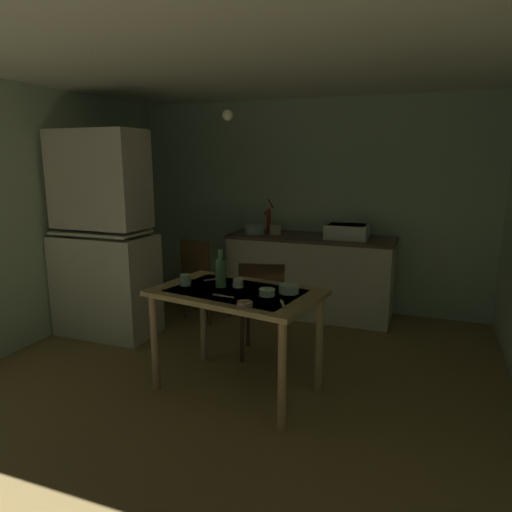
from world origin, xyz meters
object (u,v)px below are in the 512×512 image
Objects in this scene: sink_basin at (347,231)px; chair_far_side at (263,306)px; chair_by_counter at (203,277)px; mug_tall at (185,280)px; dining_table at (236,304)px; mixing_bowl_counter at (254,230)px; hutch_cabinet at (104,242)px; serving_bowl_wide at (267,292)px; glass_bottle at (221,272)px; hand_pump at (269,218)px.

sink_basin is 0.51× the size of chair_far_side.
chair_by_counter is 10.37× the size of mug_tall.
mug_tall reaches higher than dining_table.
mixing_bowl_counter is 0.26× the size of chair_by_counter.
hutch_cabinet is at bearing 179.33° from chair_far_side.
chair_far_side is at bearing 56.66° from mug_tall.
serving_bowl_wide is at bearing -48.26° from chair_by_counter.
chair_by_counter is at bearing -125.23° from mixing_bowl_counter.
sink_basin is (2.12, 1.27, 0.03)m from hutch_cabinet.
dining_table is (0.56, -1.84, -0.25)m from mixing_bowl_counter.
dining_table is 4.60× the size of glass_bottle.
glass_bottle is at bearing -76.99° from mixing_bowl_counter.
hutch_cabinet is at bearing 153.08° from mug_tall.
chair_far_side is (1.64, -0.02, -0.45)m from hutch_cabinet.
hand_pump is at bearing 98.28° from glass_bottle.
hand_pump reaches higher than serving_bowl_wide.
mixing_bowl_counter is (1.09, 1.22, 0.00)m from hutch_cabinet.
hutch_cabinet is at bearing -133.04° from hand_pump.
chair_far_side is at bearing 111.85° from serving_bowl_wide.
dining_table is 15.16× the size of mug_tall.
dining_table is 0.63m from chair_far_side.
dining_table is 11.47× the size of serving_bowl_wide.
mixing_bowl_counter reaches higher than dining_table.
glass_bottle is (0.41, -1.79, -0.03)m from mixing_bowl_counter.
glass_bottle reaches higher than chair_far_side.
hutch_cabinet is 4.49× the size of sink_basin.
mug_tall is (-0.66, 0.03, 0.02)m from serving_bowl_wide.
chair_by_counter reaches higher than mug_tall.
glass_bottle is (-0.62, -1.84, -0.07)m from sink_basin.
hutch_cabinet is 2.48m from sink_basin.
sink_basin is at bearing 69.67° from chair_far_side.
chair_far_side is 0.71m from glass_bottle.
hutch_cabinet is 2.01m from serving_bowl_wide.
mixing_bowl_counter is 0.81m from chair_by_counter.
glass_bottle is (-0.39, 0.09, 0.09)m from serving_bowl_wide.
hand_pump is 0.44× the size of chair_by_counter.
mug_tall is (1.24, -0.63, -0.10)m from hutch_cabinet.
hand_pump is 1.91m from glass_bottle.
mixing_bowl_counter is at bearing -145.67° from hand_pump.
hand_pump reaches higher than sink_basin.
serving_bowl_wide is at bearing -66.72° from mixing_bowl_counter.
chair_by_counter is 1.54m from glass_bottle.
mug_tall is at bearing -67.83° from chair_by_counter.
serving_bowl_wide is (1.90, -0.66, -0.12)m from hutch_cabinet.
dining_table is at bearing -104.00° from sink_basin.
hutch_cabinet reaches higher than chair_far_side.
sink_basin is 1.46m from chair_far_side.
sink_basin is 1.97m from dining_table.
chair_far_side is at bearing -65.99° from mixing_bowl_counter.
hutch_cabinet is 1.61m from glass_bottle.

